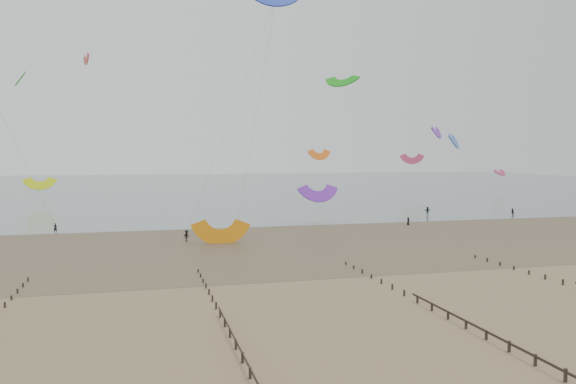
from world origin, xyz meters
name	(u,v)px	position (x,y,z in m)	size (l,w,h in m)	color
ground	(351,289)	(0.00, 0.00, 0.00)	(500.00, 500.00, 0.00)	brown
sea_and_shore	(247,240)	(-4.08, 34.40, 0.01)	(500.00, 665.00, 0.03)	#475654
groynes	(504,343)	(4.00, -19.05, 0.47)	(72.16, 50.16, 1.00)	black
kitesurfers	(349,220)	(18.49, 48.96, 0.89)	(93.45, 26.84, 1.86)	black
grounded_kite	(221,243)	(-8.56, 32.67, 0.00)	(7.44, 3.90, 5.67)	orange
kites_airborne	(200,127)	(-5.72, 90.56, 20.48)	(240.44, 125.97, 44.92)	orange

